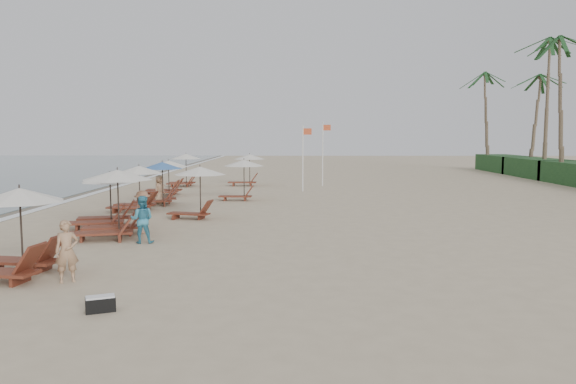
{
  "coord_description": "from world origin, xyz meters",
  "views": [
    {
      "loc": [
        1.15,
        -17.61,
        3.54
      ],
      "look_at": [
        0.9,
        4.22,
        1.3
      ],
      "focal_mm": 34.27,
      "sensor_mm": 36.0,
      "label": 1
    }
  ],
  "objects_px": {
    "lounger_station_0": "(10,237)",
    "beachgoer_mid_a": "(142,219)",
    "inland_station_1": "(241,174)",
    "beachgoer_far_b": "(160,190)",
    "lounger_station_5": "(164,178)",
    "beachgoer_near": "(67,251)",
    "lounger_station_1": "(111,205)",
    "inland_station_0": "(196,185)",
    "lounger_station_2": "(103,202)",
    "beachgoer_mid_b": "(142,212)",
    "lounger_station_4": "(158,184)",
    "flag_pole_near": "(303,155)",
    "inland_station_2": "(246,167)",
    "lounger_station_6": "(183,170)",
    "lounger_station_3": "(135,188)",
    "duffel_bag": "(100,304)"
  },
  "relations": [
    {
      "from": "lounger_station_2",
      "to": "duffel_bag",
      "type": "height_order",
      "value": "lounger_station_2"
    },
    {
      "from": "lounger_station_1",
      "to": "inland_station_1",
      "type": "relative_size",
      "value": 1.11
    },
    {
      "from": "inland_station_1",
      "to": "beachgoer_far_b",
      "type": "distance_m",
      "value": 4.48
    },
    {
      "from": "lounger_station_0",
      "to": "beachgoer_near",
      "type": "bearing_deg",
      "value": -14.64
    },
    {
      "from": "lounger_station_6",
      "to": "inland_station_0",
      "type": "height_order",
      "value": "lounger_station_6"
    },
    {
      "from": "lounger_station_1",
      "to": "inland_station_0",
      "type": "bearing_deg",
      "value": 64.84
    },
    {
      "from": "lounger_station_6",
      "to": "beachgoer_mid_a",
      "type": "relative_size",
      "value": 1.53
    },
    {
      "from": "lounger_station_2",
      "to": "beachgoer_mid_a",
      "type": "xyz_separation_m",
      "value": [
        2.37,
        -3.13,
        -0.18
      ]
    },
    {
      "from": "inland_station_2",
      "to": "lounger_station_6",
      "type": "bearing_deg",
      "value": -172.23
    },
    {
      "from": "lounger_station_5",
      "to": "flag_pole_near",
      "type": "relative_size",
      "value": 0.66
    },
    {
      "from": "beachgoer_far_b",
      "to": "duffel_bag",
      "type": "xyz_separation_m",
      "value": [
        3.1,
        -17.55,
        -0.59
      ]
    },
    {
      "from": "lounger_station_0",
      "to": "inland_station_1",
      "type": "bearing_deg",
      "value": 76.03
    },
    {
      "from": "lounger_station_1",
      "to": "lounger_station_3",
      "type": "xyz_separation_m",
      "value": [
        -1.13,
        6.72,
        -0.08
      ]
    },
    {
      "from": "inland_station_2",
      "to": "duffel_bag",
      "type": "bearing_deg",
      "value": -91.05
    },
    {
      "from": "inland_station_0",
      "to": "inland_station_2",
      "type": "bearing_deg",
      "value": 86.99
    },
    {
      "from": "inland_station_0",
      "to": "beachgoer_near",
      "type": "distance_m",
      "value": 10.44
    },
    {
      "from": "inland_station_2",
      "to": "beachgoer_mid_a",
      "type": "xyz_separation_m",
      "value": [
        -1.63,
        -20.95,
        -0.58
      ]
    },
    {
      "from": "lounger_station_0",
      "to": "flag_pole_near",
      "type": "relative_size",
      "value": 0.64
    },
    {
      "from": "lounger_station_3",
      "to": "inland_station_0",
      "type": "relative_size",
      "value": 0.99
    },
    {
      "from": "lounger_station_2",
      "to": "lounger_station_4",
      "type": "height_order",
      "value": "lounger_station_4"
    },
    {
      "from": "beachgoer_mid_a",
      "to": "beachgoer_far_b",
      "type": "bearing_deg",
      "value": -82.37
    },
    {
      "from": "inland_station_0",
      "to": "beachgoer_far_b",
      "type": "xyz_separation_m",
      "value": [
        -2.8,
        4.97,
        -0.71
      ]
    },
    {
      "from": "inland_station_2",
      "to": "beachgoer_near",
      "type": "bearing_deg",
      "value": -94.66
    },
    {
      "from": "lounger_station_0",
      "to": "beachgoer_mid_a",
      "type": "xyz_separation_m",
      "value": [
        2.05,
        4.47,
        -0.23
      ]
    },
    {
      "from": "lounger_station_2",
      "to": "lounger_station_5",
      "type": "relative_size",
      "value": 0.98
    },
    {
      "from": "inland_station_0",
      "to": "inland_station_1",
      "type": "height_order",
      "value": "same"
    },
    {
      "from": "lounger_station_3",
      "to": "beachgoer_mid_b",
      "type": "bearing_deg",
      "value": -71.33
    },
    {
      "from": "lounger_station_1",
      "to": "beachgoer_mid_a",
      "type": "height_order",
      "value": "lounger_station_1"
    },
    {
      "from": "lounger_station_2",
      "to": "beachgoer_mid_a",
      "type": "height_order",
      "value": "lounger_station_2"
    },
    {
      "from": "lounger_station_4",
      "to": "inland_station_0",
      "type": "relative_size",
      "value": 0.96
    },
    {
      "from": "inland_station_1",
      "to": "lounger_station_2",
      "type": "bearing_deg",
      "value": -116.22
    },
    {
      "from": "lounger_station_5",
      "to": "beachgoer_near",
      "type": "relative_size",
      "value": 1.82
    },
    {
      "from": "lounger_station_5",
      "to": "beachgoer_far_b",
      "type": "distance_m",
      "value": 4.15
    },
    {
      "from": "lounger_station_1",
      "to": "beachgoer_mid_a",
      "type": "relative_size",
      "value": 1.79
    },
    {
      "from": "beachgoer_mid_b",
      "to": "beachgoer_near",
      "type": "bearing_deg",
      "value": 154.61
    },
    {
      "from": "lounger_station_5",
      "to": "beachgoer_mid_b",
      "type": "xyz_separation_m",
      "value": [
        2.19,
        -12.66,
        -0.24
      ]
    },
    {
      "from": "inland_station_2",
      "to": "beachgoer_near",
      "type": "height_order",
      "value": "inland_station_2"
    },
    {
      "from": "lounger_station_0",
      "to": "inland_station_0",
      "type": "xyz_separation_m",
      "value": [
        2.87,
        9.92,
        0.44
      ]
    },
    {
      "from": "lounger_station_1",
      "to": "lounger_station_2",
      "type": "relative_size",
      "value": 1.04
    },
    {
      "from": "lounger_station_2",
      "to": "inland_station_2",
      "type": "height_order",
      "value": "inland_station_2"
    },
    {
      "from": "lounger_station_2",
      "to": "flag_pole_near",
      "type": "xyz_separation_m",
      "value": [
        7.97,
        13.89,
        1.37
      ]
    },
    {
      "from": "beachgoer_mid_b",
      "to": "duffel_bag",
      "type": "xyz_separation_m",
      "value": [
        1.61,
        -8.98,
        -0.62
      ]
    },
    {
      "from": "lounger_station_0",
      "to": "beachgoer_mid_a",
      "type": "relative_size",
      "value": 1.71
    },
    {
      "from": "lounger_station_0",
      "to": "lounger_station_2",
      "type": "height_order",
      "value": "lounger_station_0"
    },
    {
      "from": "beachgoer_mid_b",
      "to": "lounger_station_1",
      "type": "bearing_deg",
      "value": 113.34
    },
    {
      "from": "inland_station_2",
      "to": "lounger_station_3",
      "type": "bearing_deg",
      "value": -107.04
    },
    {
      "from": "lounger_station_5",
      "to": "flag_pole_near",
      "type": "height_order",
      "value": "flag_pole_near"
    },
    {
      "from": "beachgoer_far_b",
      "to": "inland_station_0",
      "type": "bearing_deg",
      "value": -129.86
    },
    {
      "from": "lounger_station_2",
      "to": "flag_pole_near",
      "type": "distance_m",
      "value": 16.08
    },
    {
      "from": "lounger_station_2",
      "to": "beachgoer_mid_b",
      "type": "bearing_deg",
      "value": -34.36
    }
  ]
}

